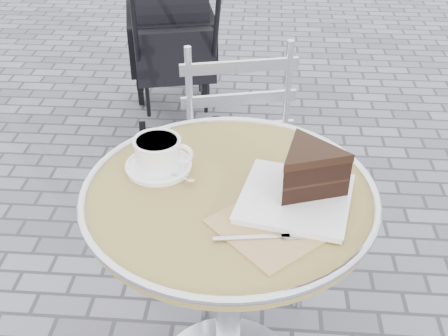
# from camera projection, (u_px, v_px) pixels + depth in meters

# --- Properties ---
(cafe_table) EXTENTS (0.72, 0.72, 0.74)m
(cafe_table) POSITION_uv_depth(u_px,v_px,m) (229.00, 242.00, 1.44)
(cafe_table) COLOR silver
(cafe_table) RESTS_ON ground
(cappuccino_set) EXTENTS (0.18, 0.16, 0.08)m
(cappuccino_set) POSITION_uv_depth(u_px,v_px,m) (159.00, 156.00, 1.41)
(cappuccino_set) COLOR white
(cappuccino_set) RESTS_ON cafe_table
(cake_plate_set) EXTENTS (0.35, 0.39, 0.13)m
(cake_plate_set) POSITION_uv_depth(u_px,v_px,m) (306.00, 177.00, 1.29)
(cake_plate_set) COLOR tan
(cake_plate_set) RESTS_ON cafe_table
(bistro_chair) EXTENTS (0.47, 0.47, 0.87)m
(bistro_chair) POSITION_uv_depth(u_px,v_px,m) (242.00, 145.00, 1.89)
(bistro_chair) COLOR silver
(bistro_chair) RESTS_ON ground
(baby_stroller) EXTENTS (0.58, 0.95, 0.92)m
(baby_stroller) POSITION_uv_depth(u_px,v_px,m) (172.00, 48.00, 2.92)
(baby_stroller) COLOR black
(baby_stroller) RESTS_ON ground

